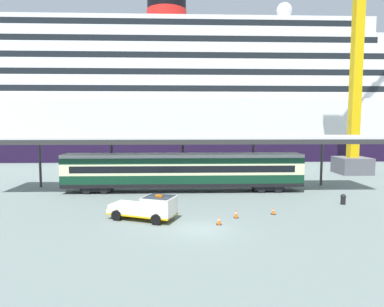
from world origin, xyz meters
name	(u,v)px	position (x,y,z in m)	size (l,w,h in m)	color
ground_plane	(202,230)	(0.00, 0.00, 0.00)	(400.00, 400.00, 0.00)	slate
cruise_ship	(110,99)	(-17.27, 53.71, 12.82)	(140.08, 27.66, 37.77)	black
platform_canopy	(183,138)	(-1.17, 13.62, 5.75)	(41.21, 5.79, 6.00)	silver
train_carriage	(183,170)	(-1.17, 13.20, 2.32)	(25.58, 2.81, 4.11)	black
service_truck	(148,207)	(-3.96, 2.59, 0.99)	(5.58, 3.80, 2.02)	silver
traffic_cone_near	(273,211)	(6.09, 3.77, 0.30)	(0.36, 0.36, 0.60)	black
traffic_cone_mid	(219,220)	(1.34, 1.16, 0.31)	(0.36, 0.36, 0.64)	black
traffic_cone_far	(236,214)	(2.89, 2.87, 0.34)	(0.36, 0.36, 0.69)	black
dockside_crane	(360,54)	(24.22, 25.13, 17.15)	(14.51, 4.40, 53.29)	#595960
quay_bollard	(343,199)	(13.41, 6.86, 0.52)	(0.48, 0.48, 0.96)	black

